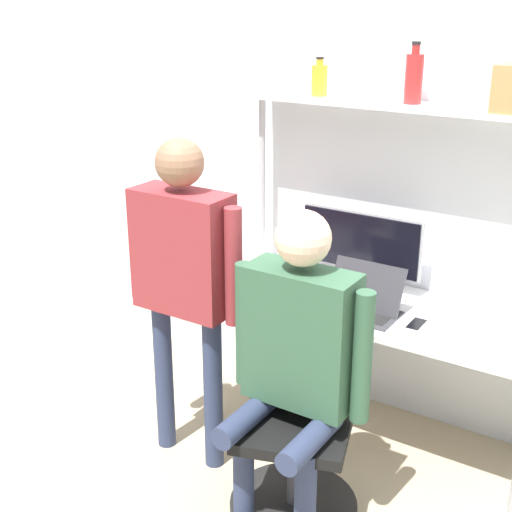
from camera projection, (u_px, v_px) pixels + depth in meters
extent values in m
plane|color=tan|center=(341.00, 468.00, 3.44)|extent=(12.00, 12.00, 0.00)
cube|color=silver|center=(413.00, 167.00, 3.50)|extent=(8.00, 0.06, 2.70)
cube|color=white|center=(378.00, 308.00, 3.46)|extent=(1.70, 0.63, 0.03)
cylinder|color=#A5A5AA|center=(217.00, 354.00, 3.78)|extent=(0.05, 0.05, 0.70)
cylinder|color=#A5A5AA|center=(267.00, 320.00, 4.18)|extent=(0.05, 0.05, 0.70)
cube|color=white|center=(406.00, 106.00, 3.27)|extent=(1.61, 0.23, 0.02)
cylinder|color=#B2B2B7|center=(262.00, 245.00, 3.96)|extent=(0.04, 0.04, 1.68)
cylinder|color=#B7B7BC|center=(358.00, 285.00, 3.68)|extent=(0.18, 0.18, 0.01)
cylinder|color=#B7B7BC|center=(358.00, 276.00, 3.67)|extent=(0.06, 0.06, 0.08)
cube|color=#B7B7BC|center=(360.00, 241.00, 3.61)|extent=(0.65, 0.01, 0.31)
cube|color=black|center=(360.00, 242.00, 3.60)|extent=(0.63, 0.02, 0.29)
cube|color=#333338|center=(359.00, 313.00, 3.36)|extent=(0.36, 0.24, 0.01)
cube|color=black|center=(358.00, 313.00, 3.34)|extent=(0.30, 0.13, 0.00)
cube|color=#333338|center=(367.00, 286.00, 3.38)|extent=(0.36, 0.11, 0.22)
cube|color=#194C8C|center=(366.00, 287.00, 3.37)|extent=(0.32, 0.09, 0.19)
cube|color=silver|center=(416.00, 325.00, 3.24)|extent=(0.07, 0.15, 0.01)
cube|color=black|center=(416.00, 324.00, 3.24)|extent=(0.06, 0.13, 0.00)
cylinder|color=black|center=(293.00, 507.00, 3.14)|extent=(0.56, 0.56, 0.06)
cylinder|color=#4C4C51|center=(294.00, 467.00, 3.06)|extent=(0.06, 0.06, 0.36)
cube|color=black|center=(295.00, 426.00, 2.99)|extent=(0.58, 0.58, 0.05)
cube|color=black|center=(306.00, 351.00, 3.10)|extent=(0.41, 0.17, 0.45)
cylinder|color=#2D3856|center=(244.00, 477.00, 3.01)|extent=(0.09, 0.09, 0.47)
cylinder|color=#2D3856|center=(305.00, 503.00, 2.86)|extent=(0.09, 0.09, 0.47)
cylinder|color=#2D3856|center=(247.00, 417.00, 2.93)|extent=(0.10, 0.38, 0.10)
cylinder|color=#2D3856|center=(310.00, 440.00, 2.78)|extent=(0.10, 0.38, 0.10)
cube|color=#33593F|center=(301.00, 337.00, 2.87)|extent=(0.46, 0.20, 0.58)
cylinder|color=#33593F|center=(244.00, 324.00, 3.02)|extent=(0.08, 0.08, 0.55)
cylinder|color=#33593F|center=(362.00, 358.00, 2.74)|extent=(0.08, 0.08, 0.55)
sphere|color=beige|center=(303.00, 238.00, 2.73)|extent=(0.22, 0.22, 0.22)
cylinder|color=#2D3856|center=(164.00, 375.00, 3.49)|extent=(0.09, 0.09, 0.79)
cylinder|color=#2D3856|center=(213.00, 392.00, 3.34)|extent=(0.09, 0.09, 0.79)
cube|color=maroon|center=(183.00, 252.00, 3.18)|extent=(0.46, 0.20, 0.56)
cylinder|color=maroon|center=(137.00, 244.00, 3.33)|extent=(0.08, 0.08, 0.53)
cylinder|color=maroon|center=(233.00, 267.00, 3.05)|extent=(0.08, 0.08, 0.53)
sphere|color=#8C664C|center=(180.00, 162.00, 3.04)|extent=(0.21, 0.21, 0.21)
cylinder|color=maroon|center=(414.00, 79.00, 3.22)|extent=(0.08, 0.08, 0.22)
cylinder|color=maroon|center=(416.00, 49.00, 3.17)|extent=(0.04, 0.04, 0.04)
cylinder|color=black|center=(416.00, 43.00, 3.16)|extent=(0.04, 0.04, 0.01)
cylinder|color=gold|center=(319.00, 80.00, 3.47)|extent=(0.08, 0.08, 0.15)
cylinder|color=gold|center=(320.00, 62.00, 3.44)|extent=(0.04, 0.04, 0.03)
cylinder|color=black|center=(320.00, 58.00, 3.44)|extent=(0.04, 0.04, 0.01)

